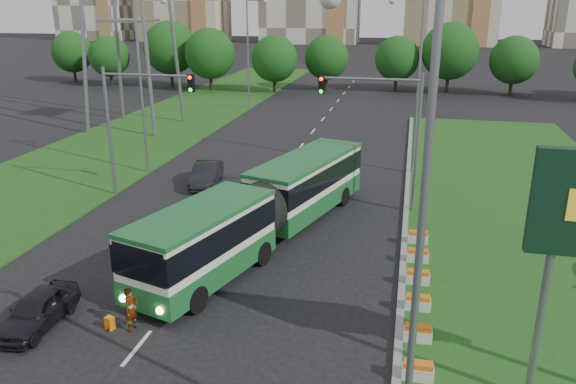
% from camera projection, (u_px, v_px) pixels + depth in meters
% --- Properties ---
extents(ground, '(360.00, 360.00, 0.00)m').
position_uv_depth(ground, '(262.00, 279.00, 24.80)').
color(ground, black).
rests_on(ground, ground).
extents(grass_median, '(14.00, 60.00, 0.15)m').
position_uv_depth(grass_median, '(540.00, 233.00, 29.53)').
color(grass_median, '#1D4E16').
rests_on(grass_median, ground).
extents(median_kerb, '(0.30, 60.00, 0.18)m').
position_uv_depth(median_kerb, '(405.00, 222.00, 30.94)').
color(median_kerb, gray).
rests_on(median_kerb, ground).
extents(left_verge, '(12.00, 110.00, 0.10)m').
position_uv_depth(left_verge, '(143.00, 135.00, 51.57)').
color(left_verge, '#1D4E16').
rests_on(left_verge, ground).
extents(lane_markings, '(0.20, 100.00, 0.01)m').
position_uv_depth(lane_markings, '(291.00, 158.00, 43.91)').
color(lane_markings, silver).
rests_on(lane_markings, ground).
extents(flower_planters, '(1.10, 13.70, 0.60)m').
position_uv_depth(flower_planters, '(418.00, 302.00, 22.00)').
color(flower_planters, silver).
rests_on(flower_planters, grass_median).
extents(traffic_mast_median, '(5.76, 0.32, 8.00)m').
position_uv_depth(traffic_mast_median, '(389.00, 120.00, 31.36)').
color(traffic_mast_median, gray).
rests_on(traffic_mast_median, ground).
extents(traffic_mast_left, '(5.76, 0.32, 8.00)m').
position_uv_depth(traffic_mast_left, '(132.00, 113.00, 33.52)').
color(traffic_mast_left, gray).
rests_on(traffic_mast_left, ground).
extents(street_lamps, '(36.00, 60.00, 12.00)m').
position_uv_depth(street_lamps, '(255.00, 104.00, 32.73)').
color(street_lamps, gray).
rests_on(street_lamps, ground).
extents(tree_line, '(120.00, 8.00, 9.00)m').
position_uv_depth(tree_line, '(447.00, 60.00, 72.19)').
color(tree_line, '#144512').
rests_on(tree_line, ground).
extents(articulated_bus, '(2.80, 17.99, 2.96)m').
position_uv_depth(articulated_bus, '(262.00, 207.00, 28.33)').
color(articulated_bus, white).
rests_on(articulated_bus, ground).
extents(car_left_near, '(1.64, 3.93, 1.33)m').
position_uv_depth(car_left_near, '(37.00, 310.00, 21.04)').
color(car_left_near, black).
rests_on(car_left_near, ground).
extents(car_left_far, '(2.35, 4.79, 1.51)m').
position_uv_depth(car_left_far, '(206.00, 174.00, 37.29)').
color(car_left_far, black).
rests_on(car_left_far, ground).
extents(pedestrian, '(0.52, 0.69, 1.71)m').
position_uv_depth(pedestrian, '(131.00, 309.00, 20.72)').
color(pedestrian, gray).
rests_on(pedestrian, ground).
extents(shopping_trolley, '(0.30, 0.32, 0.52)m').
position_uv_depth(shopping_trolley, '(110.00, 323.00, 20.92)').
color(shopping_trolley, orange).
rests_on(shopping_trolley, ground).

